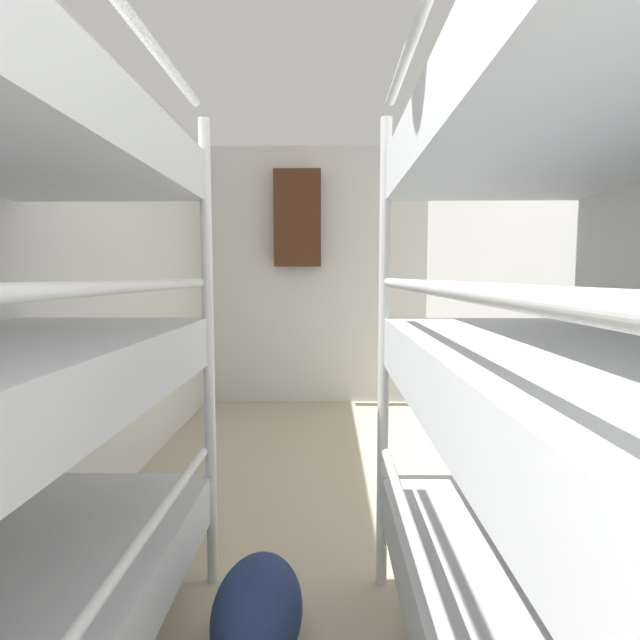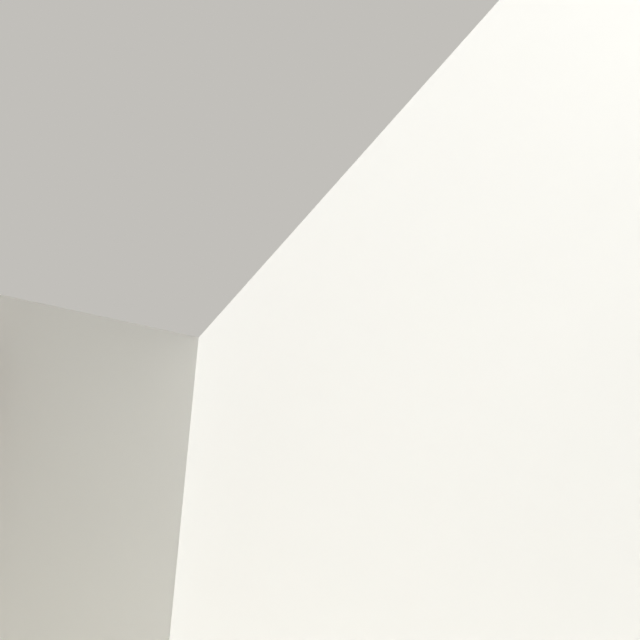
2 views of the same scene
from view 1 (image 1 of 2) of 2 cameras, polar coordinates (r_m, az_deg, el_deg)
name	(u,v)px [view 1 (image 1 of 2)]	position (r m, az deg, el deg)	size (l,w,h in m)	color
wall_left	(51,277)	(2.54, -28.37, 4.36)	(0.06, 5.41, 2.48)	silver
wall_right	(552,277)	(2.43, 25.03, 4.49)	(0.06, 5.41, 2.48)	silver
wall_back	(315,276)	(4.89, -0.55, 5.04)	(2.29, 0.06, 2.48)	silver
bunk_stack_right_near	(620,400)	(1.17, 31.12, -7.81)	(0.76, 1.83, 1.87)	silver
duffel_bag	(258,611)	(1.91, -7.14, -30.13)	(0.30, 0.50, 0.30)	navy
hanging_coat	(298,218)	(4.78, -2.59, 11.53)	(0.44, 0.12, 0.90)	#472819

